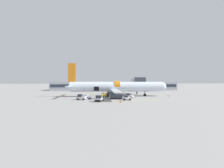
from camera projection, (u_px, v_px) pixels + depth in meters
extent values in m
plane|color=gray|center=(125.00, 97.00, 50.36)|extent=(500.00, 500.00, 0.00)
cube|color=yellow|center=(129.00, 101.00, 40.17)|extent=(18.11, 0.56, 0.01)
cube|color=#9EA3AD|center=(114.00, 86.00, 89.96)|extent=(72.50, 12.06, 5.03)
cube|color=#232D3D|center=(115.00, 86.00, 83.89)|extent=(71.05, 0.16, 1.61)
cylinder|color=#4C4C51|center=(137.00, 90.00, 60.20)|extent=(0.60, 0.60, 3.36)
cube|color=silver|center=(137.00, 82.00, 60.13)|extent=(3.10, 10.18, 3.10)
cube|color=#333842|center=(140.00, 82.00, 55.65)|extent=(4.02, 1.60, 3.71)
cylinder|color=silver|center=(117.00, 87.00, 52.68)|extent=(32.45, 3.44, 3.44)
sphere|color=silver|center=(162.00, 87.00, 53.94)|extent=(3.27, 3.27, 3.27)
cone|color=silver|center=(70.00, 87.00, 51.42)|extent=(3.96, 3.17, 3.17)
cylinder|color=orange|center=(117.00, 86.00, 52.64)|extent=(1.95, 3.45, 3.45)
cube|color=orange|center=(72.00, 73.00, 51.36)|extent=(2.58, 0.28, 6.38)
cube|color=silver|center=(69.00, 86.00, 47.52)|extent=(0.90, 7.88, 0.20)
cube|color=silver|center=(74.00, 85.00, 55.38)|extent=(0.90, 7.88, 0.20)
cube|color=silver|center=(115.00, 91.00, 45.07)|extent=(2.13, 14.07, 0.40)
cube|color=silver|center=(112.00, 88.00, 60.12)|extent=(2.13, 14.07, 0.40)
cylinder|color=#333842|center=(116.00, 95.00, 45.03)|extent=(3.59, 2.26, 2.26)
cylinder|color=#333842|center=(112.00, 91.00, 60.25)|extent=(3.59, 2.26, 2.26)
cube|color=black|center=(96.00, 89.00, 50.44)|extent=(1.70, 0.12, 1.40)
cylinder|color=#56565B|center=(145.00, 92.00, 53.50)|extent=(0.22, 0.22, 2.04)
sphere|color=black|center=(145.00, 95.00, 53.52)|extent=(0.99, 0.99, 0.99)
cylinder|color=#56565B|center=(108.00, 93.00, 50.05)|extent=(0.22, 0.22, 2.04)
sphere|color=black|center=(108.00, 96.00, 50.07)|extent=(0.99, 0.99, 0.99)
cylinder|color=#56565B|center=(107.00, 92.00, 54.88)|extent=(0.22, 0.22, 2.04)
sphere|color=black|center=(107.00, 94.00, 54.90)|extent=(0.99, 0.99, 0.99)
cube|color=silver|center=(130.00, 96.00, 48.76)|extent=(2.61, 2.58, 0.48)
cube|color=#232833|center=(129.00, 94.00, 49.02)|extent=(1.53, 1.53, 0.59)
cube|color=black|center=(127.00, 96.00, 49.55)|extent=(0.88, 0.92, 0.24)
sphere|color=black|center=(129.00, 96.00, 49.75)|extent=(0.56, 0.56, 0.56)
sphere|color=black|center=(127.00, 97.00, 48.81)|extent=(0.56, 0.56, 0.56)
sphere|color=black|center=(133.00, 97.00, 48.73)|extent=(0.56, 0.56, 0.56)
sphere|color=black|center=(131.00, 97.00, 47.78)|extent=(0.56, 0.56, 0.56)
cube|color=silver|center=(81.00, 98.00, 42.81)|extent=(2.71, 1.85, 0.65)
cube|color=#232833|center=(80.00, 96.00, 42.88)|extent=(1.35, 1.32, 0.72)
cube|color=black|center=(77.00, 98.00, 43.04)|extent=(0.40, 1.14, 0.32)
sphere|color=black|center=(79.00, 99.00, 43.56)|extent=(0.56, 0.56, 0.56)
sphere|color=black|center=(78.00, 99.00, 42.37)|extent=(0.56, 0.56, 0.56)
sphere|color=black|center=(85.00, 99.00, 43.26)|extent=(0.56, 0.56, 0.56)
sphere|color=black|center=(83.00, 99.00, 42.08)|extent=(0.56, 0.56, 0.56)
cube|color=silver|center=(99.00, 99.00, 39.61)|extent=(2.10, 3.29, 0.68)
cube|color=#232833|center=(99.00, 97.00, 39.07)|extent=(1.54, 1.60, 0.75)
cube|color=black|center=(98.00, 101.00, 38.05)|extent=(1.37, 0.39, 0.34)
sphere|color=black|center=(95.00, 101.00, 38.67)|extent=(0.56, 0.56, 0.56)
sphere|color=black|center=(101.00, 101.00, 38.50)|extent=(0.56, 0.56, 0.56)
sphere|color=black|center=(97.00, 100.00, 40.73)|extent=(0.56, 0.56, 0.56)
sphere|color=black|center=(102.00, 100.00, 40.56)|extent=(0.56, 0.56, 0.56)
cube|color=silver|center=(127.00, 98.00, 42.41)|extent=(2.30, 1.51, 0.56)
cube|color=#232833|center=(126.00, 96.00, 42.38)|extent=(1.06, 1.25, 0.65)
cube|color=black|center=(123.00, 99.00, 42.37)|extent=(0.17, 1.28, 0.28)
sphere|color=black|center=(124.00, 99.00, 43.06)|extent=(0.56, 0.56, 0.56)
sphere|color=black|center=(125.00, 99.00, 41.71)|extent=(0.56, 0.56, 0.56)
sphere|color=black|center=(129.00, 99.00, 43.12)|extent=(0.56, 0.56, 0.56)
sphere|color=black|center=(130.00, 99.00, 41.77)|extent=(0.56, 0.56, 0.56)
cube|color=silver|center=(94.00, 97.00, 45.27)|extent=(2.98, 1.86, 0.05)
cube|color=silver|center=(99.00, 96.00, 45.48)|extent=(0.19, 1.63, 0.55)
cube|color=silver|center=(94.00, 97.00, 44.48)|extent=(2.80, 0.29, 0.55)
cube|color=silver|center=(94.00, 96.00, 46.03)|extent=(2.80, 0.29, 0.55)
cube|color=#333338|center=(100.00, 98.00, 45.57)|extent=(0.90, 0.15, 0.06)
sphere|color=black|center=(97.00, 98.00, 44.62)|extent=(0.40, 0.40, 0.40)
sphere|color=black|center=(97.00, 98.00, 46.23)|extent=(0.40, 0.40, 0.40)
sphere|color=black|center=(91.00, 99.00, 44.31)|extent=(0.40, 0.40, 0.40)
sphere|color=black|center=(91.00, 98.00, 45.92)|extent=(0.40, 0.40, 0.40)
cube|color=#1E2347|center=(92.00, 96.00, 45.31)|extent=(0.40, 0.26, 0.40)
cube|color=#14472D|center=(96.00, 96.00, 45.27)|extent=(0.38, 0.25, 0.41)
cube|color=silver|center=(83.00, 97.00, 47.25)|extent=(3.22, 2.82, 0.05)
cube|color=silver|center=(87.00, 96.00, 46.74)|extent=(0.87, 1.62, 0.35)
cube|color=silver|center=(82.00, 96.00, 46.45)|extent=(2.39, 1.26, 0.35)
cube|color=silver|center=(85.00, 96.00, 48.04)|extent=(2.39, 1.26, 0.35)
cube|color=#333338|center=(88.00, 97.00, 46.56)|extent=(0.84, 0.48, 0.06)
sphere|color=black|center=(84.00, 98.00, 46.07)|extent=(0.40, 0.40, 0.40)
sphere|color=black|center=(87.00, 97.00, 47.71)|extent=(0.40, 0.40, 0.40)
sphere|color=black|center=(79.00, 98.00, 46.79)|extent=(0.40, 0.40, 0.40)
sphere|color=black|center=(82.00, 97.00, 48.44)|extent=(0.40, 0.40, 0.40)
cube|color=#14472D|center=(86.00, 96.00, 47.34)|extent=(0.53, 0.44, 0.41)
cube|color=olive|center=(83.00, 96.00, 47.37)|extent=(0.36, 0.27, 0.34)
cube|color=#721951|center=(81.00, 96.00, 47.30)|extent=(0.45, 0.38, 0.54)
cylinder|color=#1E2338|center=(104.00, 96.00, 47.88)|extent=(0.40, 0.40, 0.88)
cylinder|color=orange|center=(104.00, 94.00, 47.86)|extent=(0.51, 0.51, 0.70)
sphere|color=brown|center=(104.00, 93.00, 47.85)|extent=(0.24, 0.24, 0.24)
cylinder|color=orange|center=(104.00, 94.00, 47.95)|extent=(0.16, 0.16, 0.64)
cylinder|color=orange|center=(103.00, 94.00, 47.78)|extent=(0.16, 0.16, 0.64)
cylinder|color=#2D2D33|center=(100.00, 98.00, 43.26)|extent=(0.29, 0.29, 0.76)
cylinder|color=#B7E019|center=(100.00, 96.00, 43.24)|extent=(0.38, 0.38, 0.60)
sphere|color=tan|center=(100.00, 95.00, 43.23)|extent=(0.21, 0.21, 0.21)
cylinder|color=#B7E019|center=(99.00, 96.00, 43.21)|extent=(0.12, 0.12, 0.55)
cylinder|color=#B7E019|center=(100.00, 96.00, 43.27)|extent=(0.12, 0.12, 0.55)
cylinder|color=#2D2D33|center=(91.00, 97.00, 47.73)|extent=(0.39, 0.39, 0.85)
cylinder|color=#B7E019|center=(91.00, 94.00, 47.72)|extent=(0.50, 0.50, 0.67)
sphere|color=beige|center=(91.00, 93.00, 47.71)|extent=(0.23, 0.23, 0.23)
cylinder|color=#B7E019|center=(92.00, 94.00, 47.95)|extent=(0.16, 0.16, 0.61)
cylinder|color=#B7E019|center=(91.00, 95.00, 47.49)|extent=(0.16, 0.16, 0.61)
cylinder|color=black|center=(106.00, 97.00, 46.93)|extent=(0.38, 0.38, 0.77)
cylinder|color=orange|center=(106.00, 95.00, 46.92)|extent=(0.49, 0.49, 0.60)
sphere|color=#9E7556|center=(106.00, 94.00, 46.91)|extent=(0.21, 0.21, 0.21)
cylinder|color=orange|center=(105.00, 95.00, 46.80)|extent=(0.16, 0.16, 0.56)
cylinder|color=orange|center=(106.00, 95.00, 47.04)|extent=(0.16, 0.16, 0.56)
cylinder|color=#2D2D33|center=(102.00, 98.00, 44.12)|extent=(0.39, 0.39, 0.76)
cylinder|color=#B7E019|center=(102.00, 96.00, 44.10)|extent=(0.50, 0.50, 0.60)
sphere|color=beige|center=(102.00, 94.00, 44.09)|extent=(0.21, 0.21, 0.21)
cylinder|color=#B7E019|center=(103.00, 96.00, 44.29)|extent=(0.16, 0.16, 0.55)
cylinder|color=#B7E019|center=(102.00, 96.00, 43.92)|extent=(0.16, 0.16, 0.55)
cube|color=olive|center=(102.00, 98.00, 45.61)|extent=(0.41, 0.35, 0.70)
cube|color=black|center=(102.00, 96.00, 45.60)|extent=(0.22, 0.16, 0.12)
cube|color=#1E2347|center=(89.00, 99.00, 43.05)|extent=(0.49, 0.39, 0.66)
cube|color=black|center=(89.00, 97.00, 43.05)|extent=(0.27, 0.15, 0.12)
cube|color=black|center=(168.00, 96.00, 53.00)|extent=(0.45, 0.45, 0.03)
cone|color=orange|center=(168.00, 95.00, 52.99)|extent=(0.34, 0.34, 0.69)
cylinder|color=white|center=(168.00, 95.00, 52.99)|extent=(0.20, 0.20, 0.08)
cube|color=black|center=(121.00, 102.00, 37.53)|extent=(0.53, 0.53, 0.03)
cone|color=orange|center=(121.00, 101.00, 37.53)|extent=(0.39, 0.39, 0.70)
cylinder|color=white|center=(121.00, 101.00, 37.52)|extent=(0.23, 0.23, 0.08)
cube|color=black|center=(120.00, 99.00, 45.38)|extent=(0.57, 0.57, 0.03)
cone|color=orange|center=(120.00, 97.00, 45.37)|extent=(0.43, 0.43, 0.80)
cylinder|color=white|center=(120.00, 97.00, 45.37)|extent=(0.25, 0.25, 0.10)
cube|color=black|center=(66.00, 97.00, 50.59)|extent=(0.61, 0.61, 0.03)
cone|color=orange|center=(66.00, 96.00, 50.58)|extent=(0.45, 0.45, 0.68)
cylinder|color=white|center=(66.00, 96.00, 50.58)|extent=(0.26, 0.26, 0.08)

